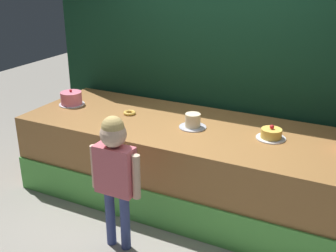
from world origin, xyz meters
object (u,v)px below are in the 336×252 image
Objects in this scene: cake_right at (271,134)px; donut at (130,113)px; cake_center at (193,122)px; cake_left at (71,99)px; child_figure at (115,166)px.

donut is at bearing -179.01° from cake_right.
donut is 0.75m from cake_center.
cake_left is at bearing 179.19° from cake_center.
cake_center is 0.75m from cake_right.
child_figure is 9.25× the size of donut.
cake_right is at bearing 5.51° from cake_center.
child_figure reaches higher than cake_right.
child_figure is 4.48× the size of cake_right.
child_figure is 4.52× the size of cake_center.
donut is at bearing 1.93° from cake_left.
child_figure reaches higher than cake_center.
child_figure is 1.00m from cake_center.
donut is (-0.48, 1.01, 0.05)m from child_figure.
cake_right is (0.74, 0.07, -0.02)m from cake_center.
cake_left reaches higher than cake_right.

